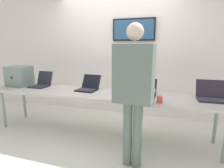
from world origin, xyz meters
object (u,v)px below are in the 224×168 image
Objects in this scene: workbench at (100,95)px; person at (134,84)px; equipment_box at (19,76)px; laptop_station_3 at (211,95)px; laptop_station_2 at (144,91)px; laptop_station_0 at (41,83)px; coffee_mug at (160,99)px; laptop_station_1 at (88,87)px.

person reaches higher than workbench.
laptop_station_3 is at bearing 0.92° from equipment_box.
laptop_station_0 is at bearing 178.78° from laptop_station_2.
coffee_mug is at bearing -52.99° from laptop_station_2.
person is at bearing -127.66° from coffee_mug.
laptop_station_1 reaches higher than workbench.
equipment_box is 2.61m from coffee_mug.
coffee_mug is at bearing -9.89° from laptop_station_0.
laptop_station_1 is at bearing 179.34° from laptop_station_3.
laptop_station_1 is at bearing 0.06° from laptop_station_0.
workbench is 1.65m from equipment_box.
laptop_station_2 is at bearing -178.78° from laptop_station_3.
laptop_station_0 is 0.96m from laptop_station_1.
laptop_station_1 is 1.05× the size of laptop_station_3.
laptop_station_3 is 0.77m from coffee_mug.
person is at bearing -92.63° from laptop_station_2.
workbench is 9.83× the size of equipment_box.
person is at bearing -39.20° from laptop_station_1.
person reaches higher than equipment_box.
laptop_station_2 is at bearing 0.80° from equipment_box.
laptop_station_2 reaches higher than workbench.
equipment_box is 0.95× the size of laptop_station_1.
laptop_station_2 is 0.22× the size of person.
equipment_box reaches higher than coffee_mug.
workbench is at bearing 136.94° from person.
laptop_station_1 is at bearing 162.57° from coffee_mug.
equipment_box is 1.39m from laptop_station_1.
laptop_station_0 reaches higher than laptop_station_1.
person reaches higher than coffee_mug.
laptop_station_1 is at bearing 3.08° from equipment_box.
laptop_station_1 is 1.21m from person.
laptop_station_1 is 1.04× the size of laptop_station_2.
laptop_station_0 is at bearing 174.00° from workbench.
laptop_station_2 is 0.94m from laptop_station_3.
person is at bearing -21.72° from laptop_station_0.
workbench is at bearing -1.92° from equipment_box.
laptop_station_0 is at bearing 9.92° from equipment_box.
laptop_station_2 is (0.70, 0.09, 0.10)m from workbench.
equipment_box is 4.28× the size of coffee_mug.
workbench is at bearing 165.28° from coffee_mug.
person is (-0.97, -0.73, 0.25)m from laptop_station_3.
laptop_station_3 is at bearing 36.79° from person.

